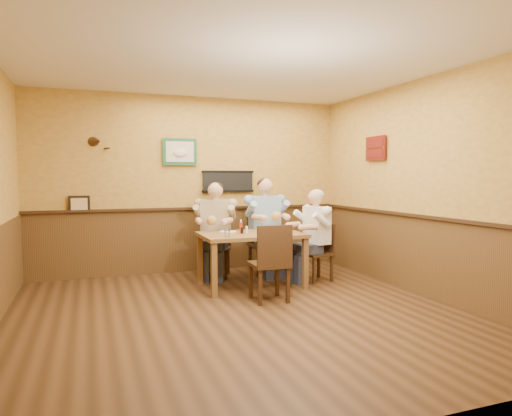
{
  "coord_description": "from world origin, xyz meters",
  "views": [
    {
      "loc": [
        -1.56,
        -4.74,
        1.54
      ],
      "look_at": [
        0.59,
        1.13,
        1.1
      ],
      "focal_mm": 32.0,
      "sensor_mm": 36.0,
      "label": 1
    }
  ],
  "objects": [
    {
      "name": "room",
      "position": [
        0.13,
        0.17,
        1.69
      ],
      "size": [
        5.02,
        5.03,
        2.81
      ],
      "color": "#372210",
      "rests_on": "ground"
    },
    {
      "name": "dining_table",
      "position": [
        0.54,
        1.18,
        0.66
      ],
      "size": [
        1.4,
        0.9,
        0.75
      ],
      "color": "brown",
      "rests_on": "ground"
    },
    {
      "name": "chair_back_left",
      "position": [
        0.24,
        1.94,
        0.45
      ],
      "size": [
        0.55,
        0.55,
        0.91
      ],
      "primitive_type": null,
      "rotation": [
        0.0,
        0.0,
        -0.4
      ],
      "color": "#3D2613",
      "rests_on": "ground"
    },
    {
      "name": "chair_back_right",
      "position": [
        1.01,
        1.88,
        0.47
      ],
      "size": [
        0.44,
        0.44,
        0.95
      ],
      "primitive_type": null,
      "rotation": [
        0.0,
        0.0,
        0.02
      ],
      "color": "#3D2613",
      "rests_on": "ground"
    },
    {
      "name": "chair_right_end",
      "position": [
        1.56,
        1.18,
        0.42
      ],
      "size": [
        0.44,
        0.44,
        0.84
      ],
      "primitive_type": null,
      "rotation": [
        0.0,
        0.0,
        -1.42
      ],
      "color": "#3D2613",
      "rests_on": "ground"
    },
    {
      "name": "chair_near_side",
      "position": [
        0.5,
        0.41,
        0.48
      ],
      "size": [
        0.45,
        0.45,
        0.96
      ],
      "primitive_type": null,
      "rotation": [
        0.0,
        0.0,
        3.11
      ],
      "color": "#3D2613",
      "rests_on": "ground"
    },
    {
      "name": "diner_tan_shirt",
      "position": [
        0.24,
        1.94,
        0.65
      ],
      "size": [
        0.79,
        0.79,
        1.3
      ],
      "primitive_type": null,
      "rotation": [
        0.0,
        0.0,
        -0.4
      ],
      "color": "#C8B389",
      "rests_on": "ground"
    },
    {
      "name": "diner_blue_polo",
      "position": [
        1.01,
        1.88,
        0.68
      ],
      "size": [
        0.63,
        0.63,
        1.35
      ],
      "primitive_type": null,
      "rotation": [
        0.0,
        0.0,
        0.02
      ],
      "color": "#89AACE",
      "rests_on": "ground"
    },
    {
      "name": "diner_white_elder",
      "position": [
        1.56,
        1.18,
        0.6
      ],
      "size": [
        0.63,
        0.63,
        1.21
      ],
      "primitive_type": null,
      "rotation": [
        0.0,
        0.0,
        -1.42
      ],
      "color": "white",
      "rests_on": "ground"
    },
    {
      "name": "water_glass_left",
      "position": [
        0.11,
        0.91,
        0.81
      ],
      "size": [
        0.08,
        0.08,
        0.11
      ],
      "primitive_type": "cylinder",
      "rotation": [
        0.0,
        0.0,
        -0.01
      ],
      "color": "white",
      "rests_on": "dining_table"
    },
    {
      "name": "water_glass_mid",
      "position": [
        0.68,
        0.92,
        0.82
      ],
      "size": [
        0.11,
        0.11,
        0.13
      ],
      "primitive_type": "cylinder",
      "rotation": [
        0.0,
        0.0,
        -0.35
      ],
      "color": "silver",
      "rests_on": "dining_table"
    },
    {
      "name": "cola_tumbler",
      "position": [
        0.81,
        0.96,
        0.8
      ],
      "size": [
        0.1,
        0.1,
        0.1
      ],
      "primitive_type": "cylinder",
      "rotation": [
        0.0,
        0.0,
        0.4
      ],
      "color": "black",
      "rests_on": "dining_table"
    },
    {
      "name": "hot_sauce_bottle",
      "position": [
        0.4,
        1.19,
        0.84
      ],
      "size": [
        0.04,
        0.04,
        0.17
      ],
      "primitive_type": "cylinder",
      "rotation": [
        0.0,
        0.0,
        0.06
      ],
      "color": "red",
      "rests_on": "dining_table"
    },
    {
      "name": "salt_shaker",
      "position": [
        0.49,
        1.24,
        0.79
      ],
      "size": [
        0.05,
        0.05,
        0.09
      ],
      "primitive_type": "cylinder",
      "rotation": [
        0.0,
        0.0,
        0.38
      ],
      "color": "white",
      "rests_on": "dining_table"
    },
    {
      "name": "pepper_shaker",
      "position": [
        0.4,
        1.16,
        0.79
      ],
      "size": [
        0.04,
        0.04,
        0.09
      ],
      "primitive_type": "cylinder",
      "rotation": [
        0.0,
        0.0,
        -0.05
      ],
      "color": "black",
      "rests_on": "dining_table"
    },
    {
      "name": "plate_far_left",
      "position": [
        0.26,
        1.36,
        0.76
      ],
      "size": [
        0.29,
        0.29,
        0.02
      ],
      "primitive_type": "cylinder",
      "rotation": [
        0.0,
        0.0,
        0.25
      ],
      "color": "silver",
      "rests_on": "dining_table"
    },
    {
      "name": "plate_far_right",
      "position": [
        1.06,
        1.39,
        0.76
      ],
      "size": [
        0.29,
        0.29,
        0.02
      ],
      "primitive_type": "cylinder",
      "rotation": [
        0.0,
        0.0,
        0.17
      ],
      "color": "white",
      "rests_on": "dining_table"
    }
  ]
}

